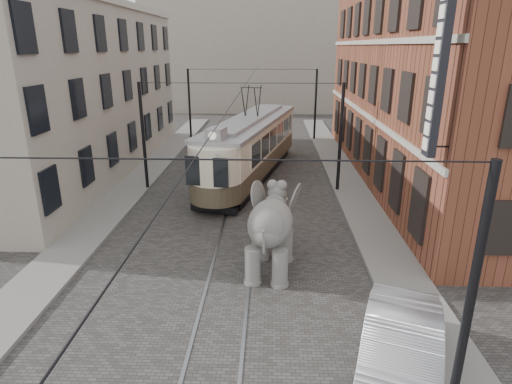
{
  "coord_description": "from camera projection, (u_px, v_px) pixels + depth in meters",
  "views": [
    {
      "loc": [
        1.41,
        -17.1,
        7.79
      ],
      "look_at": [
        0.83,
        -0.41,
        2.1
      ],
      "focal_mm": 30.12,
      "sensor_mm": 36.0,
      "label": 1
    }
  ],
  "objects": [
    {
      "name": "catenary",
      "position": [
        240.0,
        142.0,
        22.5
      ],
      "size": [
        11.0,
        30.2,
        6.0
      ],
      "primitive_type": null,
      "color": "black",
      "rests_on": "ground"
    },
    {
      "name": "tram",
      "position": [
        252.0,
        133.0,
        26.3
      ],
      "size": [
        5.94,
        14.17,
        5.51
      ],
      "primitive_type": null,
      "rotation": [
        0.0,
        0.0,
        -0.23
      ],
      "color": "beige",
      "rests_on": "ground"
    },
    {
      "name": "stucco_building",
      "position": [
        74.0,
        93.0,
        26.94
      ],
      "size": [
        7.0,
        24.0,
        10.0
      ],
      "primitive_type": "cube",
      "color": "gray",
      "rests_on": "ground"
    },
    {
      "name": "ground",
      "position": [
        237.0,
        234.0,
        18.73
      ],
      "size": [
        120.0,
        120.0,
        0.0
      ],
      "primitive_type": "plane",
      "color": "#464441"
    },
    {
      "name": "tram_rails",
      "position": [
        237.0,
        234.0,
        18.73
      ],
      "size": [
        1.54,
        80.0,
        0.02
      ],
      "primitive_type": null,
      "color": "slate",
      "rests_on": "ground"
    },
    {
      "name": "sidewalk_left",
      "position": [
        90.0,
        231.0,
        18.92
      ],
      "size": [
        2.0,
        60.0,
        0.15
      ],
      "primitive_type": "cube",
      "color": "slate",
      "rests_on": "ground"
    },
    {
      "name": "parked_car",
      "position": [
        400.0,
        355.0,
        10.17
      ],
      "size": [
        3.31,
        5.45,
        1.69
      ],
      "primitive_type": "imported",
      "rotation": [
        0.0,
        0.0,
        -0.31
      ],
      "color": "#9D9DA1",
      "rests_on": "ground"
    },
    {
      "name": "distant_block",
      "position": [
        260.0,
        53.0,
        54.31
      ],
      "size": [
        28.0,
        10.0,
        14.0
      ],
      "primitive_type": "cube",
      "color": "gray",
      "rests_on": "ground"
    },
    {
      "name": "elephant",
      "position": [
        270.0,
        234.0,
        15.23
      ],
      "size": [
        3.26,
        5.11,
        2.94
      ],
      "primitive_type": null,
      "rotation": [
        0.0,
        0.0,
        -0.13
      ],
      "color": "slate",
      "rests_on": "ground"
    },
    {
      "name": "brick_building",
      "position": [
        436.0,
        78.0,
        24.95
      ],
      "size": [
        8.0,
        26.0,
        12.0
      ],
      "primitive_type": "cube",
      "color": "brown",
      "rests_on": "ground"
    },
    {
      "name": "sidewalk_right",
      "position": [
        376.0,
        235.0,
        18.51
      ],
      "size": [
        2.0,
        60.0,
        0.15
      ],
      "primitive_type": "cube",
      "color": "slate",
      "rests_on": "ground"
    }
  ]
}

